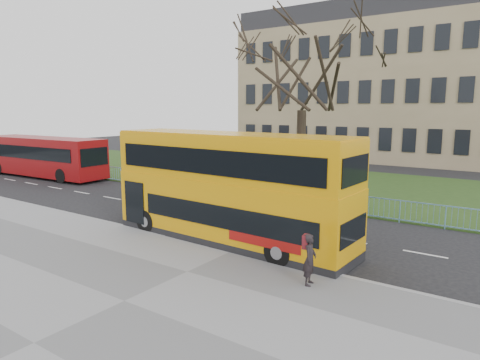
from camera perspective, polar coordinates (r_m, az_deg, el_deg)
name	(u,v)px	position (r m, az deg, el deg)	size (l,w,h in m)	color
ground	(255,243)	(17.60, 2.00, -8.39)	(120.00, 120.00, 0.00)	black
pavement	(124,303)	(12.80, -15.16, -15.53)	(80.00, 10.50, 0.12)	slate
kerb	(233,252)	(16.35, -0.97, -9.54)	(80.00, 0.20, 0.14)	gray
grass_verge	(368,189)	(30.29, 16.75, -1.10)	(80.00, 15.40, 0.08)	#1F3814
guard_railing	(322,201)	(23.11, 10.88, -2.80)	(40.00, 0.12, 1.10)	#74ADCF
bare_tree	(302,94)	(26.95, 8.30, 11.31)	(8.70, 8.70, 12.43)	black
civic_building	(387,94)	(51.10, 19.02, 10.80)	(30.00, 15.00, 14.00)	#8A7858
yellow_bus	(229,186)	(17.11, -1.48, -0.76)	(10.59, 2.94, 4.40)	orange
red_bus	(44,156)	(37.48, -24.70, 2.94)	(12.07, 3.33, 3.15)	maroon
pedestrian	(310,259)	(13.27, 9.29, -10.42)	(0.58, 0.38, 1.58)	black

